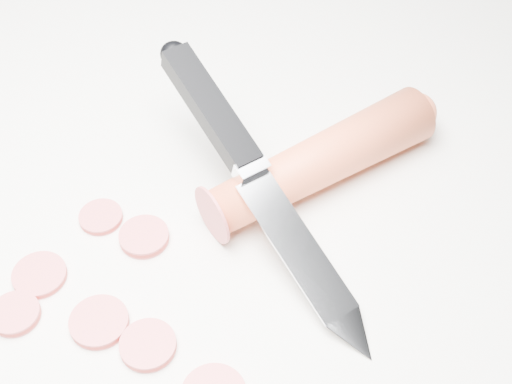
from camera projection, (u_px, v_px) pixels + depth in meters
The scene contains 9 objects.
ground at pixel (163, 234), 0.50m from camera, with size 2.40×2.40×0.00m, color silver.
carrot at pixel (320, 161), 0.52m from camera, with size 0.04×0.04×0.18m, color #DE4D28.
carrot_slice_0 at pixel (101, 217), 0.51m from camera, with size 0.03×0.03×0.01m, color #CA4B4E.
carrot_slice_1 at pixel (15, 314), 0.45m from camera, with size 0.03×0.03×0.01m, color #CA4B4E.
carrot_slice_2 at pixel (39, 275), 0.47m from camera, with size 0.04×0.04×0.01m, color #CA4B4E.
carrot_slice_3 at pixel (148, 345), 0.44m from camera, with size 0.04×0.04×0.01m, color #CA4B4E.
carrot_slice_5 at pixel (144, 237), 0.49m from camera, with size 0.03×0.03×0.01m, color #CA4B4E.
carrot_slice_6 at pixel (99, 322), 0.45m from camera, with size 0.04×0.04×0.01m, color #CA4B4E.
kitchen_knife at pixel (263, 184), 0.47m from camera, with size 0.25×0.10×0.09m, color silver, non-canonical shape.
Camera 1 is at (0.24, -0.20, 0.40)m, focal length 50.00 mm.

